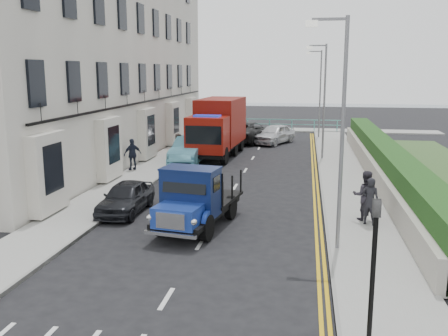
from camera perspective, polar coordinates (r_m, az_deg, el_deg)
ground at (r=18.10m, az=-1.39°, el=-6.50°), size 120.00×120.00×0.00m
pavement_west at (r=27.81m, az=-8.50°, el=-0.21°), size 2.40×38.00×0.12m
pavement_east at (r=26.59m, az=13.60°, el=-0.93°), size 2.60×38.00×0.12m
promenade at (r=46.37m, az=5.28°, el=4.41°), size 30.00×2.50×0.12m
sea_plane at (r=77.20m, az=6.95°, el=7.02°), size 120.00×120.00×0.00m
terrace_west at (r=32.56m, az=-14.05°, el=13.80°), size 6.31×30.20×14.25m
garden_east at (r=26.65m, az=17.78°, el=0.71°), size 1.45×28.00×1.75m
seafront_railing at (r=45.52m, az=5.22°, el=4.94°), size 13.00×0.08×1.11m
lamp_near at (r=15.05m, az=12.97°, el=5.18°), size 1.23×0.18×7.00m
lamp_mid at (r=30.99m, az=11.19°, el=8.20°), size 1.23×0.18×7.00m
lamp_far at (r=40.98m, az=10.78°, el=8.90°), size 1.23×0.18×7.00m
traffic_signal at (r=10.14m, az=16.79°, el=-9.05°), size 0.16×0.20×3.10m
bedford_lorry at (r=17.14m, az=-3.62°, el=-3.95°), size 2.55×4.92×2.23m
red_lorry at (r=31.98m, az=-0.66°, el=4.82°), size 2.77×7.12×3.66m
parked_car_front at (r=19.80m, az=-11.16°, el=-3.30°), size 1.50×3.62×1.23m
parked_car_mid at (r=30.07m, az=-3.91°, el=2.12°), size 1.71×4.71×1.54m
parked_car_rear at (r=35.92m, az=-1.72°, el=3.48°), size 2.08×4.78×1.37m
seafront_car_left at (r=38.56m, az=2.79°, el=4.15°), size 3.97×6.10×1.56m
seafront_car_right at (r=37.76m, az=5.79°, el=3.88°), size 3.35×4.65×1.47m
pedestrian_east_near at (r=18.23m, az=16.36°, el=-3.66°), size 0.72×0.60×1.70m
pedestrian_east_far at (r=18.74m, az=15.82°, el=-3.04°), size 0.91×0.72×1.82m
pedestrian_west_near at (r=27.51m, az=-10.40°, el=1.54°), size 1.02×0.98×1.71m
pedestrian_west_far at (r=30.57m, az=-5.23°, el=2.50°), size 0.91×0.86×1.56m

